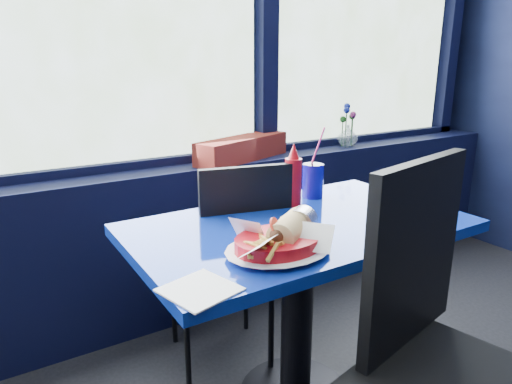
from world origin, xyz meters
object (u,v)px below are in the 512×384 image
object	(u,v)px
planter_box	(243,148)
soda_cup	(313,180)
flower_vase	(348,133)
near_table	(298,269)
chair_near_front	(441,341)
ketchup_bottle	(293,178)
chair_near_back	(231,254)
food_basket	(280,240)

from	to	relation	value
planter_box	soda_cup	distance (m)	0.61
flower_vase	near_table	bearing A→B (deg)	-140.01
chair_near_front	planter_box	distance (m)	1.49
near_table	ketchup_bottle	xyz separation A→B (m)	(0.10, 0.18, 0.29)
chair_near_back	food_basket	size ratio (longest dim) A/B	2.81
chair_near_back	food_basket	bearing A→B (deg)	91.58
near_table	food_basket	xyz separation A→B (m)	(-0.21, -0.18, 0.22)
chair_near_front	planter_box	bearing A→B (deg)	67.94
near_table	chair_near_back	distance (m)	0.34
planter_box	soda_cup	bearing A→B (deg)	-111.64
near_table	flower_vase	distance (m)	1.36
soda_cup	flower_vase	bearing A→B (deg)	38.80
chair_near_front	ketchup_bottle	distance (m)	0.83
ketchup_bottle	chair_near_back	bearing A→B (deg)	145.51
chair_near_front	planter_box	size ratio (longest dim) A/B	1.77
planter_box	food_basket	xyz separation A→B (m)	(-0.47, -1.02, -0.07)
chair_near_front	flower_vase	bearing A→B (deg)	43.18
food_basket	chair_near_front	bearing A→B (deg)	-72.36
near_table	flower_vase	bearing A→B (deg)	39.99
chair_near_back	ketchup_bottle	xyz separation A→B (m)	(0.21, -0.14, 0.33)
flower_vase	ketchup_bottle	xyz separation A→B (m)	(-0.91, -0.67, -0.02)
chair_near_front	food_basket	distance (m)	0.51
near_table	chair_near_front	distance (m)	0.61
chair_near_front	chair_near_back	distance (m)	0.94
chair_near_back	planter_box	bearing A→B (deg)	-111.80
near_table	soda_cup	xyz separation A→B (m)	(0.24, 0.23, 0.26)
ketchup_bottle	chair_near_front	bearing A→B (deg)	-97.11
planter_box	ketchup_bottle	distance (m)	0.68
ketchup_bottle	soda_cup	distance (m)	0.15
food_basket	soda_cup	bearing A→B (deg)	33.10
chair_near_front	flower_vase	world-z (taller)	same
chair_near_front	chair_near_back	bearing A→B (deg)	84.69
ketchup_bottle	soda_cup	xyz separation A→B (m)	(0.14, 0.05, -0.04)
planter_box	soda_cup	world-z (taller)	soda_cup
planter_box	food_basket	size ratio (longest dim) A/B	1.82
near_table	chair_near_front	world-z (taller)	chair_near_front
flower_vase	chair_near_back	bearing A→B (deg)	-154.81
chair_near_back	soda_cup	distance (m)	0.46
planter_box	ketchup_bottle	bearing A→B (deg)	-123.44
chair_near_back	chair_near_front	bearing A→B (deg)	110.00
food_basket	near_table	bearing A→B (deg)	31.57
near_table	food_basket	bearing A→B (deg)	-139.30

